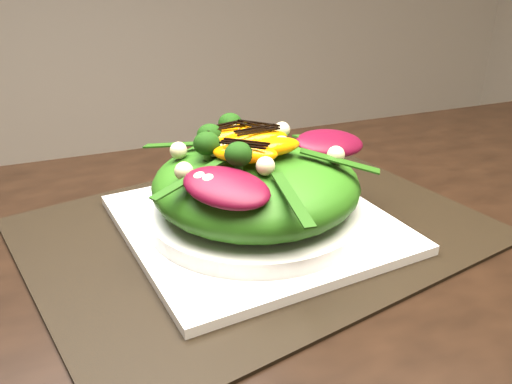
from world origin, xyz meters
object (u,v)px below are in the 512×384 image
object	(u,v)px
placemat	(256,229)
salad_bowl	(256,212)
lettuce_mound	(256,184)
plate_base	(256,223)
orange_segment	(229,137)
dining_table	(368,327)

from	to	relation	value
placemat	salad_bowl	bearing A→B (deg)	180.00
placemat	lettuce_mound	world-z (taller)	lettuce_mound
lettuce_mound	salad_bowl	bearing A→B (deg)	0.00
plate_base	salad_bowl	bearing A→B (deg)	0.00
salad_bowl	orange_segment	bearing A→B (deg)	118.32
dining_table	orange_segment	world-z (taller)	dining_table
dining_table	salad_bowl	bearing A→B (deg)	105.05
lettuce_mound	orange_segment	bearing A→B (deg)	118.32
plate_base	salad_bowl	world-z (taller)	salad_bowl
orange_segment	dining_table	bearing A→B (deg)	-72.54
placemat	salad_bowl	size ratio (longest dim) A/B	2.01
placemat	orange_segment	bearing A→B (deg)	118.32
dining_table	salad_bowl	size ratio (longest dim) A/B	7.01
plate_base	lettuce_mound	world-z (taller)	lettuce_mound
salad_bowl	lettuce_mound	xyz separation A→B (m)	(0.00, 0.00, 0.03)
salad_bowl	lettuce_mound	distance (m)	0.03
dining_table	lettuce_mound	size ratio (longest dim) A/B	7.49
dining_table	salad_bowl	distance (m)	0.17
placemat	plate_base	size ratio (longest dim) A/B	1.74
lettuce_mound	orange_segment	distance (m)	0.06
placemat	salad_bowl	xyz separation A→B (m)	(-0.00, 0.00, 0.02)
placemat	orange_segment	size ratio (longest dim) A/B	7.11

